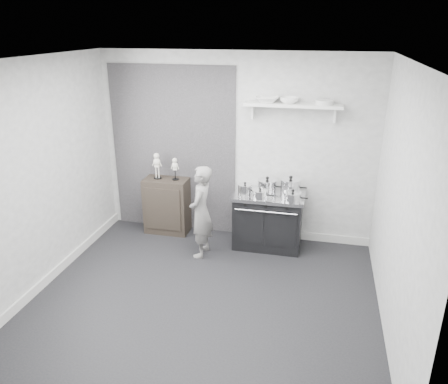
% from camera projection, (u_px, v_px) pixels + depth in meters
% --- Properties ---
extents(ground, '(4.00, 4.00, 0.00)m').
position_uv_depth(ground, '(204.00, 297.00, 5.16)').
color(ground, black).
rests_on(ground, ground).
extents(room_shell, '(4.02, 3.62, 2.71)m').
position_uv_depth(room_shell, '(197.00, 161.00, 4.73)').
color(room_shell, '#A0A09E').
rests_on(room_shell, ground).
extents(wall_shelf, '(1.30, 0.26, 0.24)m').
position_uv_depth(wall_shelf, '(293.00, 106.00, 5.80)').
color(wall_shelf, white).
rests_on(wall_shelf, room_shell).
extents(stove, '(1.00, 0.62, 0.80)m').
position_uv_depth(stove, '(268.00, 220.00, 6.24)').
color(stove, black).
rests_on(stove, ground).
extents(side_cabinet, '(0.66, 0.38, 0.86)m').
position_uv_depth(side_cabinet, '(167.00, 205.00, 6.68)').
color(side_cabinet, black).
rests_on(side_cabinet, ground).
extents(child, '(0.32, 0.48, 1.29)m').
position_uv_depth(child, '(201.00, 212.00, 5.90)').
color(child, slate).
rests_on(child, ground).
extents(pot_front_left, '(0.28, 0.20, 0.19)m').
position_uv_depth(pot_front_left, '(245.00, 190.00, 6.04)').
color(pot_front_left, silver).
rests_on(pot_front_left, stove).
extents(pot_back_left, '(0.36, 0.28, 0.22)m').
position_uv_depth(pot_back_left, '(267.00, 185.00, 6.19)').
color(pot_back_left, silver).
rests_on(pot_back_left, stove).
extents(pot_back_right, '(0.37, 0.29, 0.26)m').
position_uv_depth(pot_back_right, '(290.00, 186.00, 6.10)').
color(pot_back_right, silver).
rests_on(pot_back_right, stove).
extents(pot_front_right, '(0.32, 0.23, 0.17)m').
position_uv_depth(pot_front_right, '(293.00, 197.00, 5.84)').
color(pot_front_right, silver).
rests_on(pot_front_right, stove).
extents(pot_front_center, '(0.30, 0.21, 0.16)m').
position_uv_depth(pot_front_center, '(260.00, 194.00, 5.94)').
color(pot_front_center, silver).
rests_on(pot_front_center, stove).
extents(skeleton_full, '(0.13, 0.08, 0.45)m').
position_uv_depth(skeleton_full, '(157.00, 164.00, 6.47)').
color(skeleton_full, beige).
rests_on(skeleton_full, side_cabinet).
extents(skeleton_torso, '(0.11, 0.07, 0.39)m').
position_uv_depth(skeleton_torso, '(175.00, 167.00, 6.43)').
color(skeleton_torso, beige).
rests_on(skeleton_torso, side_cabinet).
extents(bowl_large, '(0.31, 0.31, 0.08)m').
position_uv_depth(bowl_large, '(267.00, 100.00, 5.84)').
color(bowl_large, white).
rests_on(bowl_large, wall_shelf).
extents(bowl_small, '(0.25, 0.25, 0.08)m').
position_uv_depth(bowl_small, '(289.00, 100.00, 5.78)').
color(bowl_small, white).
rests_on(bowl_small, wall_shelf).
extents(plate_stack, '(0.24, 0.24, 0.06)m').
position_uv_depth(plate_stack, '(324.00, 102.00, 5.68)').
color(plate_stack, silver).
rests_on(plate_stack, wall_shelf).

